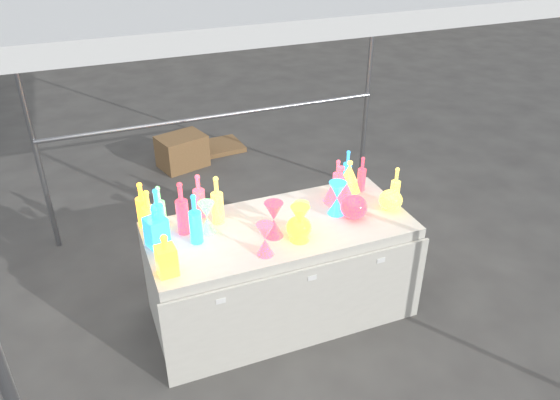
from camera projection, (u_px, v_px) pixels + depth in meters
name	position (u px, v px, depth m)	size (l,w,h in m)	color
ground	(280.00, 310.00, 4.08)	(80.00, 80.00, 0.00)	#5B5954
display_table	(280.00, 270.00, 3.88)	(1.84, 0.83, 0.75)	silver
cardboard_box_closed	(182.00, 151.00, 6.05)	(0.50, 0.36, 0.36)	olive
cardboard_box_flat	(215.00, 148.00, 6.50)	(0.64, 0.45, 0.05)	olive
bottle_0	(142.00, 204.00, 3.63)	(0.08, 0.08, 0.32)	red
bottle_1	(157.00, 212.00, 3.53)	(0.08, 0.08, 0.34)	#1A932C
bottle_2	(182.00, 208.00, 3.53)	(0.08, 0.08, 0.38)	#E45518
bottle_3	(199.00, 195.00, 3.73)	(0.08, 0.08, 0.32)	#1F23B7
bottle_4	(217.00, 200.00, 3.65)	(0.08, 0.08, 0.35)	#137677
bottle_5	(160.00, 208.00, 3.58)	(0.07, 0.07, 0.33)	#D129C1
bottle_6	(149.00, 213.00, 3.52)	(0.09, 0.09, 0.33)	red
bottle_7	(195.00, 219.00, 3.44)	(0.08, 0.08, 0.35)	#1A932C
decanter_0	(166.00, 254.00, 3.18)	(0.11, 0.11, 0.28)	red
decanter_2	(156.00, 226.00, 3.42)	(0.12, 0.12, 0.29)	#1A932C
hourglass_0	(274.00, 220.00, 3.53)	(0.13, 0.13, 0.25)	#E45518
hourglass_1	(265.00, 239.00, 3.36)	(0.11, 0.11, 0.22)	#1F23B7
hourglass_2	(301.00, 216.00, 3.61)	(0.10, 0.10, 0.20)	#137677
hourglass_3	(207.00, 217.00, 3.58)	(0.11, 0.11, 0.22)	#D129C1
hourglass_4	(300.00, 224.00, 3.49)	(0.12, 0.12, 0.25)	red
hourglass_5	(337.00, 198.00, 3.77)	(0.12, 0.12, 0.25)	#1A932C
globe_0	(299.00, 228.00, 3.55)	(0.17, 0.17, 0.13)	red
globe_1	(391.00, 201.00, 3.85)	(0.17, 0.17, 0.13)	#137677
globe_2	(354.00, 208.00, 3.75)	(0.19, 0.19, 0.15)	#E45518
lampshade_2	(340.00, 184.00, 3.91)	(0.23, 0.23, 0.28)	#1F23B7
lampshade_3	(349.00, 176.00, 4.08)	(0.20, 0.20, 0.23)	#137677
bottle_8	(347.00, 168.00, 4.11)	(0.07, 0.07, 0.29)	#1A932C
bottle_9	(362.00, 174.00, 4.06)	(0.06, 0.06, 0.28)	#E45518
bottle_10	(337.00, 179.00, 3.95)	(0.07, 0.07, 0.31)	#1F23B7
bottle_11	(395.00, 187.00, 3.85)	(0.07, 0.07, 0.30)	#137677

